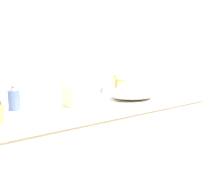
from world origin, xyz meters
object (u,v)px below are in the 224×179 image
at_px(soap_dispenser, 14,98).
at_px(tissue_box, 77,94).
at_px(sink_basin, 133,93).
at_px(candle_jar, 52,106).

bearing_deg(soap_dispenser, tissue_box, -19.75).
relative_size(sink_basin, soap_dispenser, 2.10).
bearing_deg(sink_basin, tissue_box, 175.71).
xyz_separation_m(sink_basin, tissue_box, (-0.43, 0.03, 0.03)).
height_order(soap_dispenser, candle_jar, soap_dispenser).
bearing_deg(candle_jar, sink_basin, -1.99).
distance_m(sink_basin, soap_dispenser, 0.79).
bearing_deg(tissue_box, soap_dispenser, 160.25).
distance_m(sink_basin, candle_jar, 0.60).
xyz_separation_m(sink_basin, soap_dispenser, (-0.78, 0.16, 0.03)).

